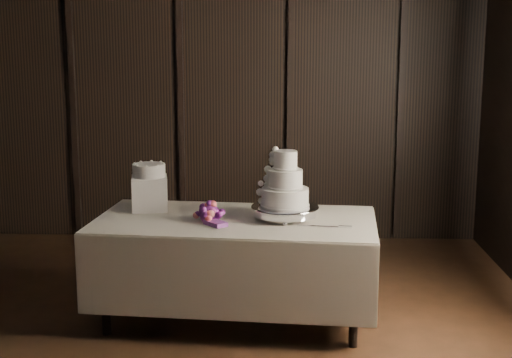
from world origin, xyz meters
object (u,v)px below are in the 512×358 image
(display_table, at_px, (235,265))
(box_pedestal, at_px, (150,193))
(cake_stand, at_px, (285,213))
(bouquet, at_px, (210,213))
(wedding_cake, at_px, (281,185))
(small_cake, at_px, (149,170))

(display_table, height_order, box_pedestal, box_pedestal)
(cake_stand, xyz_separation_m, bouquet, (-0.53, -0.09, 0.01))
(display_table, height_order, bouquet, bouquet)
(display_table, relative_size, wedding_cake, 5.16)
(box_pedestal, bearing_deg, cake_stand, -13.47)
(wedding_cake, distance_m, small_cake, 1.02)
(wedding_cake, xyz_separation_m, box_pedestal, (-0.99, 0.26, -0.12))
(small_cake, bearing_deg, display_table, -21.37)
(box_pedestal, bearing_deg, wedding_cake, -14.77)
(display_table, xyz_separation_m, box_pedestal, (-0.66, 0.26, 0.47))
(box_pedestal, bearing_deg, bouquet, -34.18)
(wedding_cake, relative_size, bouquet, 1.08)
(display_table, relative_size, small_cake, 8.48)
(wedding_cake, xyz_separation_m, bouquet, (-0.50, -0.07, -0.19))
(small_cake, bearing_deg, bouquet, -34.18)
(box_pedestal, xyz_separation_m, small_cake, (0.00, 0.00, 0.17))
(cake_stand, relative_size, wedding_cake, 1.21)
(display_table, xyz_separation_m, small_cake, (-0.66, 0.26, 0.64))
(cake_stand, bearing_deg, wedding_cake, -150.26)
(display_table, bearing_deg, bouquet, -151.70)
(cake_stand, distance_m, box_pedestal, 1.05)
(display_table, distance_m, bouquet, 0.44)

